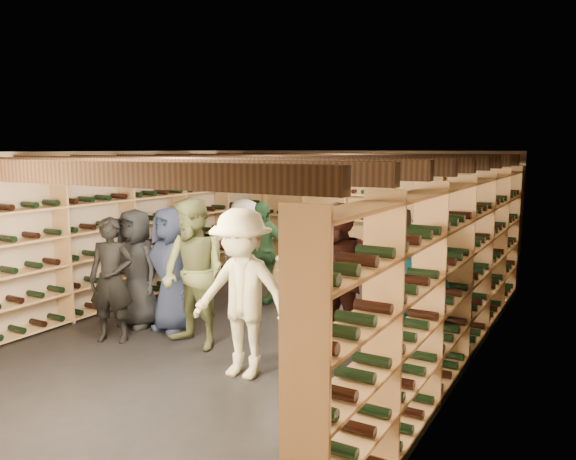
{
  "coord_description": "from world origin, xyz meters",
  "views": [
    {
      "loc": [
        3.96,
        -6.4,
        2.44
      ],
      "look_at": [
        0.22,
        0.2,
        1.34
      ],
      "focal_mm": 35.0,
      "sensor_mm": 36.0,
      "label": 1
    }
  ],
  "objects_px": {
    "crate_stack_left": "(286,279)",
    "crate_loose": "(393,293)",
    "person_2": "(194,274)",
    "person_4": "(412,298)",
    "person_11": "(384,283)",
    "person_6": "(171,270)",
    "person_12": "(397,262)",
    "person_5": "(186,247)",
    "person_1": "(111,280)",
    "person_7": "(388,273)",
    "person_0": "(136,268)",
    "crate_stack_right": "(335,278)",
    "person_9": "(245,247)",
    "person_8": "(340,275)",
    "person_3": "(242,294)",
    "person_10": "(262,252)"
  },
  "relations": [
    {
      "from": "crate_stack_right",
      "to": "person_11",
      "type": "height_order",
      "value": "person_11"
    },
    {
      "from": "person_0",
      "to": "person_1",
      "type": "height_order",
      "value": "person_0"
    },
    {
      "from": "person_2",
      "to": "person_12",
      "type": "height_order",
      "value": "person_2"
    },
    {
      "from": "person_1",
      "to": "person_2",
      "type": "relative_size",
      "value": 0.86
    },
    {
      "from": "person_4",
      "to": "crate_stack_left",
      "type": "bearing_deg",
      "value": 130.73
    },
    {
      "from": "person_9",
      "to": "person_11",
      "type": "xyz_separation_m",
      "value": [
        2.89,
        -1.21,
        -0.01
      ]
    },
    {
      "from": "crate_stack_right",
      "to": "person_5",
      "type": "xyz_separation_m",
      "value": [
        -2.25,
        -1.19,
        0.53
      ]
    },
    {
      "from": "person_3",
      "to": "person_9",
      "type": "bearing_deg",
      "value": 120.56
    },
    {
      "from": "crate_stack_left",
      "to": "person_7",
      "type": "xyz_separation_m",
      "value": [
        1.92,
        -0.55,
        0.42
      ]
    },
    {
      "from": "person_9",
      "to": "person_12",
      "type": "relative_size",
      "value": 0.99
    },
    {
      "from": "person_8",
      "to": "person_9",
      "type": "relative_size",
      "value": 1.11
    },
    {
      "from": "person_2",
      "to": "person_4",
      "type": "distance_m",
      "value": 2.6
    },
    {
      "from": "person_11",
      "to": "person_6",
      "type": "bearing_deg",
      "value": -174.74
    },
    {
      "from": "person_0",
      "to": "person_12",
      "type": "height_order",
      "value": "person_0"
    },
    {
      "from": "person_5",
      "to": "person_8",
      "type": "relative_size",
      "value": 0.88
    },
    {
      "from": "crate_stack_left",
      "to": "crate_loose",
      "type": "bearing_deg",
      "value": 33.72
    },
    {
      "from": "crate_loose",
      "to": "person_8",
      "type": "height_order",
      "value": "person_8"
    },
    {
      "from": "person_4",
      "to": "person_7",
      "type": "height_order",
      "value": "person_4"
    },
    {
      "from": "person_11",
      "to": "crate_stack_right",
      "type": "bearing_deg",
      "value": 115.12
    },
    {
      "from": "person_8",
      "to": "person_12",
      "type": "distance_m",
      "value": 1.5
    },
    {
      "from": "crate_stack_right",
      "to": "person_2",
      "type": "xyz_separation_m",
      "value": [
        -0.4,
        -3.26,
        0.67
      ]
    },
    {
      "from": "person_5",
      "to": "person_7",
      "type": "distance_m",
      "value": 3.65
    },
    {
      "from": "crate_loose",
      "to": "person_1",
      "type": "distance_m",
      "value": 4.53
    },
    {
      "from": "crate_stack_right",
      "to": "person_12",
      "type": "bearing_deg",
      "value": -30.91
    },
    {
      "from": "person_12",
      "to": "person_11",
      "type": "bearing_deg",
      "value": -79.49
    },
    {
      "from": "person_4",
      "to": "person_1",
      "type": "bearing_deg",
      "value": -179.45
    },
    {
      "from": "person_12",
      "to": "person_2",
      "type": "bearing_deg",
      "value": -126.32
    },
    {
      "from": "crate_loose",
      "to": "person_2",
      "type": "distance_m",
      "value": 3.79
    },
    {
      "from": "crate_stack_left",
      "to": "crate_loose",
      "type": "relative_size",
      "value": 1.36
    },
    {
      "from": "person_1",
      "to": "person_4",
      "type": "xyz_separation_m",
      "value": [
        3.57,
        1.01,
        0.01
      ]
    },
    {
      "from": "person_0",
      "to": "crate_stack_left",
      "type": "bearing_deg",
      "value": 67.22
    },
    {
      "from": "crate_stack_left",
      "to": "person_2",
      "type": "bearing_deg",
      "value": -87.29
    },
    {
      "from": "person_5",
      "to": "person_12",
      "type": "xyz_separation_m",
      "value": [
        3.59,
        0.39,
        0.03
      ]
    },
    {
      "from": "person_2",
      "to": "person_9",
      "type": "xyz_separation_m",
      "value": [
        -0.9,
        2.45,
        -0.13
      ]
    },
    {
      "from": "person_3",
      "to": "person_9",
      "type": "height_order",
      "value": "person_3"
    },
    {
      "from": "crate_loose",
      "to": "person_4",
      "type": "distance_m",
      "value": 3.08
    },
    {
      "from": "person_4",
      "to": "person_5",
      "type": "xyz_separation_m",
      "value": [
        -4.36,
        1.39,
        -0.02
      ]
    },
    {
      "from": "person_5",
      "to": "person_1",
      "type": "bearing_deg",
      "value": -90.48
    },
    {
      "from": "crate_stack_left",
      "to": "person_0",
      "type": "height_order",
      "value": "person_0"
    },
    {
      "from": "person_11",
      "to": "crate_stack_left",
      "type": "bearing_deg",
      "value": 136.91
    },
    {
      "from": "person_2",
      "to": "person_0",
      "type": "bearing_deg",
      "value": 177.57
    },
    {
      "from": "crate_stack_left",
      "to": "person_12",
      "type": "height_order",
      "value": "person_12"
    },
    {
      "from": "person_7",
      "to": "person_10",
      "type": "height_order",
      "value": "person_10"
    },
    {
      "from": "person_9",
      "to": "person_12",
      "type": "bearing_deg",
      "value": 15.99
    },
    {
      "from": "crate_stack_right",
      "to": "person_7",
      "type": "relative_size",
      "value": 0.39
    },
    {
      "from": "person_7",
      "to": "person_10",
      "type": "distance_m",
      "value": 2.23
    },
    {
      "from": "crate_stack_left",
      "to": "person_9",
      "type": "bearing_deg",
      "value": 180.0
    },
    {
      "from": "person_6",
      "to": "person_11",
      "type": "bearing_deg",
      "value": 29.3
    },
    {
      "from": "crate_stack_left",
      "to": "crate_loose",
      "type": "distance_m",
      "value": 1.79
    },
    {
      "from": "person_1",
      "to": "person_6",
      "type": "relative_size",
      "value": 0.95
    }
  ]
}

